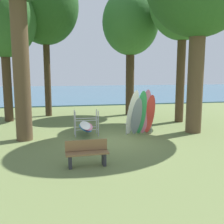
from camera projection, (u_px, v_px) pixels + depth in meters
The scene contains 9 objects.
ground_plane at pixel (116, 141), 11.75m from camera, with size 80.00×80.00×0.00m, color olive.
lake_water at pixel (74, 92), 41.33m from camera, with size 80.00×36.00×0.10m, color #38607A.
tree_mid_behind at pixel (45, 6), 17.45m from camera, with size 4.55×4.55×10.16m.
tree_far_left_back at pixel (3, 21), 15.62m from camera, with size 3.91×3.91×8.47m.
tree_far_right_back at pixel (183, 1), 15.25m from camera, with size 4.06×4.06×9.63m.
tree_deep_back at pixel (131, 24), 18.13m from camera, with size 3.95×3.95×8.81m.
leaning_board_pile at pixel (141, 114), 12.66m from camera, with size 1.58×1.02×2.28m.
board_storage_rack at pixel (86, 126), 12.67m from camera, with size 1.15×2.13×1.25m.
park_bench at pixel (87, 153), 8.52m from camera, with size 1.41×0.46×0.85m.
Camera 1 is at (-2.50, -11.14, 3.05)m, focal length 41.61 mm.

